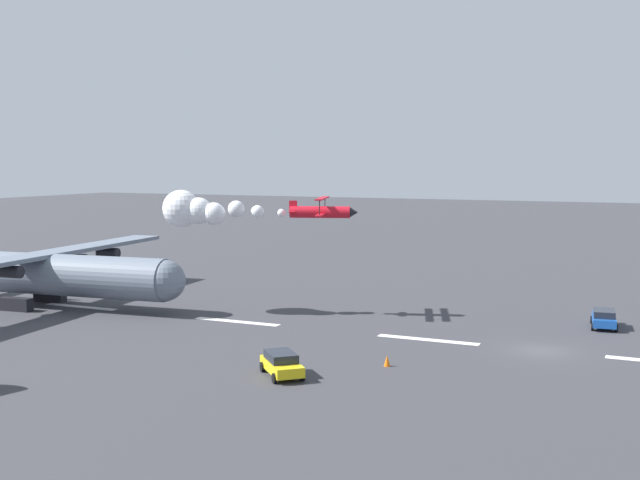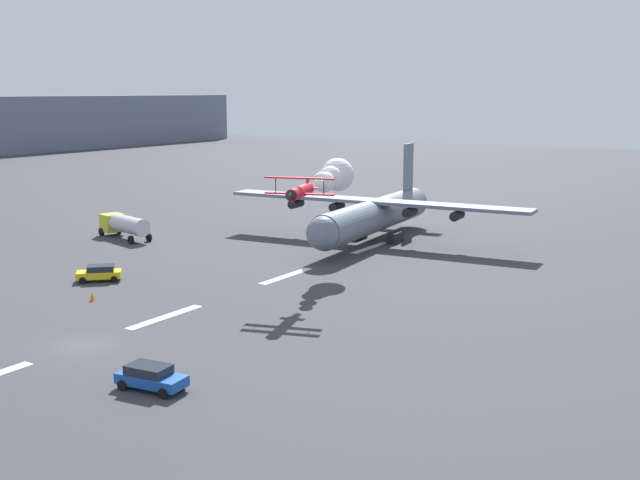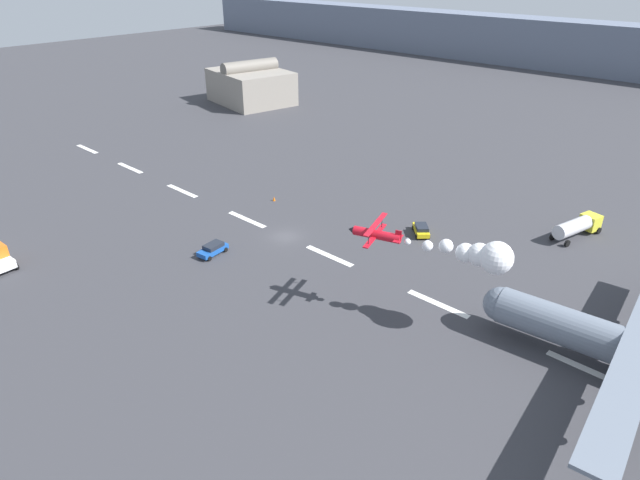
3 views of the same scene
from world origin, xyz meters
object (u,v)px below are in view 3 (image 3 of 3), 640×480
Objects in this scene: traffic_cone_near at (274,199)px; airport_staff_sedan at (421,229)px; stunt_biplane_red at (472,253)px; followme_car_yellow at (213,249)px; cargo_transport_plane at (626,347)px; fuel_tanker_truck at (578,226)px; traffic_cone_far at (370,232)px.

airport_staff_sedan is at bearing 13.70° from traffic_cone_near.
followme_car_yellow is at bearing -166.60° from stunt_biplane_red.
cargo_transport_plane is 2.22× the size of stunt_biplane_red.
cargo_transport_plane is at bearing -6.60° from traffic_cone_near.
fuel_tanker_truck is at bearing 40.29° from airport_staff_sedan.
airport_staff_sedan is at bearing 53.73° from followme_car_yellow.
traffic_cone_near is (-41.54, -20.33, -1.36)m from fuel_tanker_truck.
cargo_transport_plane is at bearing 13.54° from followme_car_yellow.
traffic_cone_near is (-24.64, -6.01, -0.44)m from airport_staff_sedan.
cargo_transport_plane reaches higher than airport_staff_sedan.
followme_car_yellow is (-33.20, -7.91, -8.53)m from stunt_biplane_red.
airport_staff_sedan is 5.62× the size of traffic_cone_near.
stunt_biplane_red is 23.97m from airport_staff_sedan.
fuel_tanker_truck reaches higher than followme_car_yellow.
traffic_cone_near is at bearing -166.30° from airport_staff_sedan.
traffic_cone_near is (-7.04, 17.97, -0.44)m from followme_car_yellow.
stunt_biplane_red is at bearing 13.40° from followme_car_yellow.
cargo_transport_plane is 33.03m from airport_staff_sedan.
cargo_transport_plane is 30.03m from fuel_tanker_truck.
fuel_tanker_truck is 51.56m from followme_car_yellow.
airport_staff_sedan is at bearing -139.71° from fuel_tanker_truck.
traffic_cone_far is at bearing -139.02° from fuel_tanker_truck.
cargo_transport_plane is 50.50× the size of traffic_cone_far.
cargo_transport_plane is 8.99× the size of airport_staff_sedan.
stunt_biplane_red reaches higher than cargo_transport_plane.
followme_car_yellow and airport_staff_sedan have the same top height.
followme_car_yellow is 19.31m from traffic_cone_near.
cargo_transport_plane is at bearing -63.00° from fuel_tanker_truck.
fuel_tanker_truck is 11.94× the size of traffic_cone_near.
cargo_transport_plane is 36.75m from traffic_cone_far.
stunt_biplane_red is at bearing -14.05° from traffic_cone_near.
cargo_transport_plane is at bearing 13.87° from stunt_biplane_red.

